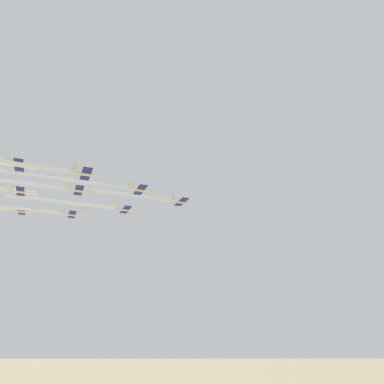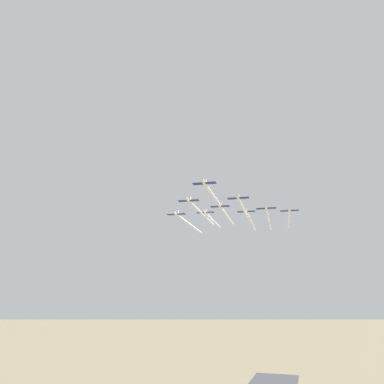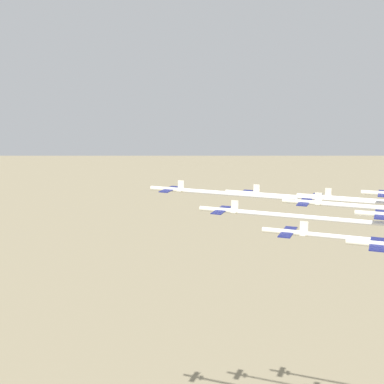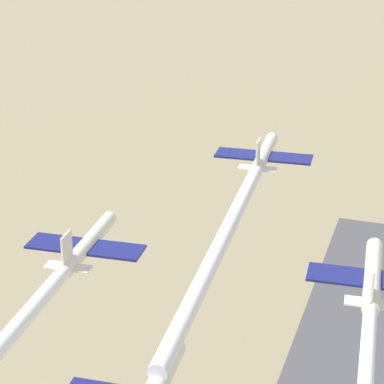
% 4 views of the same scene
% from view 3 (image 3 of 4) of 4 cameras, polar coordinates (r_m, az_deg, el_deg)
% --- Properties ---
extents(jet_0, '(8.33, 8.45, 3.15)m').
position_cam_3_polar(jet_0, '(140.41, -2.50, 0.32)').
color(jet_0, silver).
extents(jet_1, '(8.33, 8.45, 3.15)m').
position_cam_3_polar(jet_1, '(125.28, 3.05, -1.91)').
color(jet_1, silver).
extents(jet_2, '(8.33, 8.45, 3.15)m').
position_cam_3_polar(jet_2, '(144.66, 5.55, -0.09)').
color(jet_2, silver).
extents(jet_3, '(8.33, 8.45, 3.15)m').
position_cam_3_polar(jet_3, '(111.62, 10.06, -4.19)').
color(jet_3, silver).
extents(jet_4, '(8.33, 8.45, 3.15)m').
position_cam_3_polar(jet_4, '(130.98, 11.80, -1.04)').
color(jet_4, silver).
extents(jet_5, '(8.33, 8.45, 3.15)m').
position_cam_3_polar(jet_5, '(151.58, 13.00, -0.45)').
color(jet_5, silver).
extents(jet_6, '(8.33, 8.45, 3.15)m').
position_cam_3_polar(jet_6, '(99.38, 19.01, -5.25)').
color(jet_6, silver).
extents(jet_7, '(8.33, 8.45, 3.15)m').
position_cam_3_polar(jet_7, '(119.28, 19.39, -2.26)').
color(jet_7, silver).
extents(jet_8, '(8.33, 8.45, 3.15)m').
position_cam_3_polar(jet_8, '(139.42, 19.66, -0.14)').
color(jet_8, silver).
extents(smoke_trail_0, '(19.54, 23.39, 1.10)m').
position_cam_3_polar(smoke_trail_0, '(134.19, 4.98, -0.25)').
color(smoke_trail_0, white).
extents(smoke_trail_1, '(23.25, 27.90, 1.06)m').
position_cam_3_polar(smoke_trail_1, '(120.67, 13.03, -2.73)').
color(smoke_trail_1, white).
extents(smoke_trail_2, '(34.11, 41.15, 0.87)m').
position_cam_3_polar(smoke_trail_2, '(140.03, 17.72, -0.98)').
color(smoke_trail_2, white).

